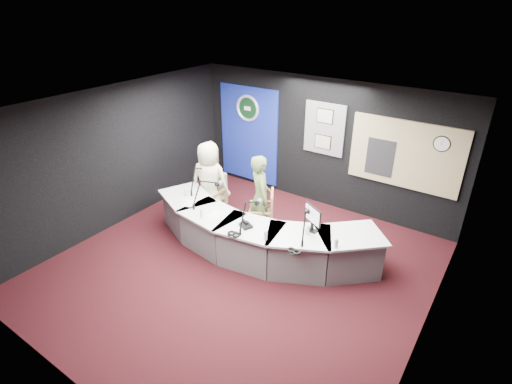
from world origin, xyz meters
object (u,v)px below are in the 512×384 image
Objects in this scene: broadcast_desk at (255,235)px; armchair_right at (260,216)px; armchair_left at (210,197)px; person_woman at (261,197)px; person_man at (210,181)px.

broadcast_desk is 5.15× the size of armchair_right.
person_woman is (1.28, -0.02, 0.37)m from armchair_left.
broadcast_desk is 0.74m from person_woman.
armchair_right is 1.34m from person_man.
broadcast_desk is at bearing -6.28° from armchair_right.
armchair_right is at bearing -136.54° from person_woman.
person_woman is (-0.23, 0.52, 0.47)m from broadcast_desk.
person_man is at bearing -121.16° from armchair_right.
armchair_right is at bearing 114.06° from broadcast_desk.
person_man reaches higher than broadcast_desk.
armchair_right is 0.52× the size of person_woman.
armchair_left reaches higher than armchair_right.
person_man is 0.99× the size of person_woman.
person_woman reaches higher than armchair_right.
person_man is (-1.51, 0.54, 0.46)m from broadcast_desk.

